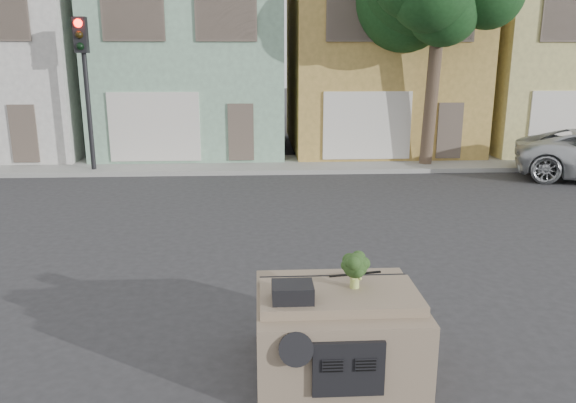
{
  "coord_description": "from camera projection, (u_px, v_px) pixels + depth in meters",
  "views": [
    {
      "loc": [
        -0.96,
        -9.36,
        3.88
      ],
      "look_at": [
        -0.42,
        0.5,
        1.3
      ],
      "focal_mm": 35.0,
      "sensor_mm": 36.0,
      "label": 1
    }
  ],
  "objects": [
    {
      "name": "townhouse_white",
      "position": [
        7.0,
        58.0,
        22.54
      ],
      "size": [
        7.2,
        8.2,
        7.55
      ],
      "primitive_type": "cube",
      "color": "beige",
      "rests_on": "ground"
    },
    {
      "name": "traffic_signal",
      "position": [
        87.0,
        97.0,
        18.26
      ],
      "size": [
        0.4,
        0.4,
        5.1
      ],
      "primitive_type": "cube",
      "color": "black",
      "rests_on": "ground"
    },
    {
      "name": "ground_plane",
      "position": [
        313.0,
        278.0,
        10.07
      ],
      "size": [
        120.0,
        120.0,
        0.0
      ],
      "primitive_type": "plane",
      "color": "#303033",
      "rests_on": "ground"
    },
    {
      "name": "instrument_hump",
      "position": [
        293.0,
        292.0,
        6.5
      ],
      "size": [
        0.48,
        0.38,
        0.2
      ],
      "primitive_type": "cube",
      "color": "black",
      "rests_on": "car_dashboard"
    },
    {
      "name": "broccoli",
      "position": [
        355.0,
        270.0,
        6.82
      ],
      "size": [
        0.45,
        0.45,
        0.45
      ],
      "primitive_type": "cube",
      "rotation": [
        0.0,
        0.0,
        1.81
      ],
      "color": "#1F3615",
      "rests_on": "car_dashboard"
    },
    {
      "name": "townhouse_tan",
      "position": [
        376.0,
        58.0,
        23.34
      ],
      "size": [
        7.2,
        8.2,
        7.55
      ],
      "primitive_type": "cube",
      "color": "#B08E44",
      "rests_on": "ground"
    },
    {
      "name": "wiper_arm",
      "position": [
        355.0,
        274.0,
        7.27
      ],
      "size": [
        0.69,
        0.15,
        0.02
      ],
      "primitive_type": "cube",
      "rotation": [
        0.0,
        0.0,
        0.17
      ],
      "color": "black",
      "rests_on": "car_dashboard"
    },
    {
      "name": "tree_near",
      "position": [
        435.0,
        44.0,
        18.73
      ],
      "size": [
        4.4,
        4.0,
        8.5
      ],
      "primitive_type": "cube",
      "color": "#163B18",
      "rests_on": "ground"
    },
    {
      "name": "townhouse_mint",
      "position": [
        194.0,
        58.0,
        22.94
      ],
      "size": [
        7.2,
        8.2,
        7.55
      ],
      "primitive_type": "cube",
      "color": "#82AB8F",
      "rests_on": "ground"
    },
    {
      "name": "townhouse_beige",
      "position": [
        551.0,
        58.0,
        23.74
      ],
      "size": [
        7.2,
        8.2,
        7.55
      ],
      "primitive_type": "cube",
      "color": "tan",
      "rests_on": "ground"
    },
    {
      "name": "car_dashboard",
      "position": [
        337.0,
        328.0,
        7.03
      ],
      "size": [
        2.0,
        1.8,
        1.12
      ],
      "primitive_type": "cube",
      "color": "#7C6A55",
      "rests_on": "ground"
    },
    {
      "name": "sidewalk",
      "position": [
        285.0,
        164.0,
        20.2
      ],
      "size": [
        40.0,
        3.0,
        0.15
      ],
      "primitive_type": "cube",
      "color": "gray",
      "rests_on": "ground"
    }
  ]
}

